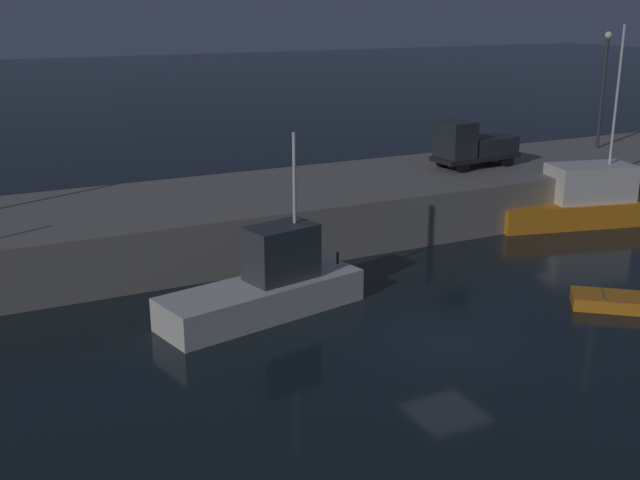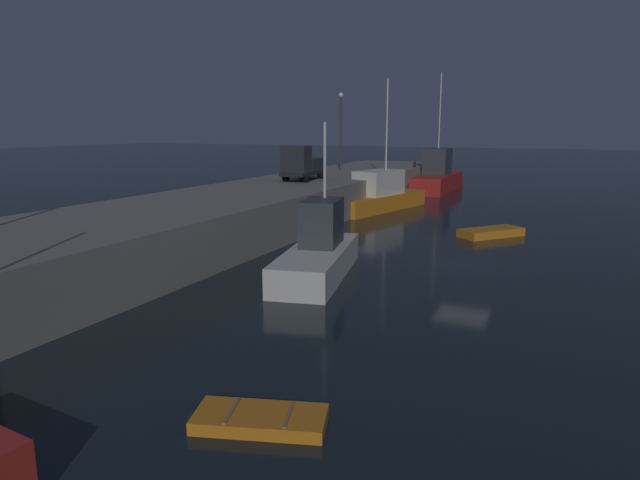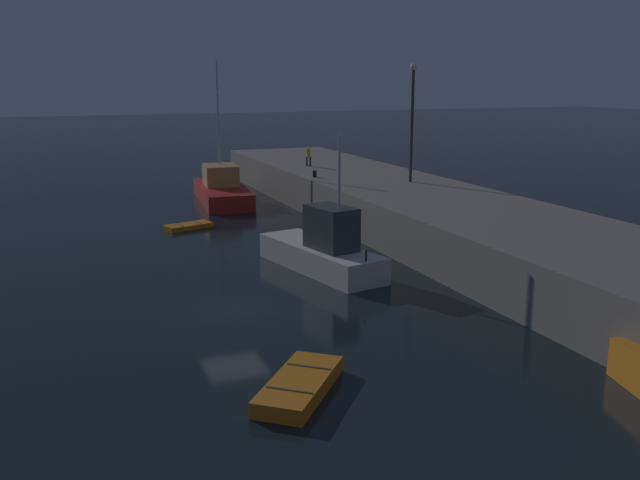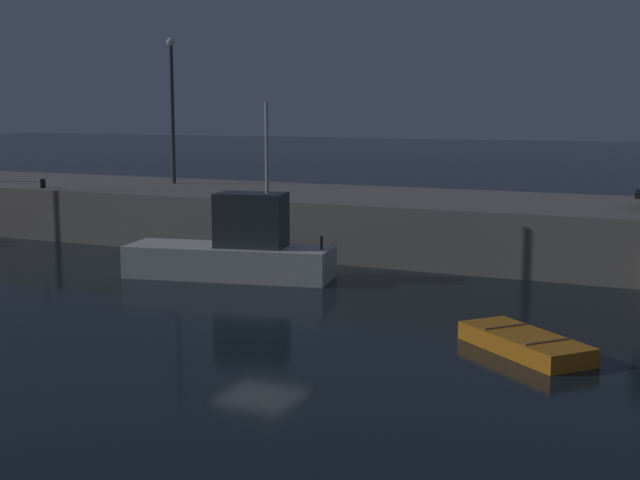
{
  "view_description": "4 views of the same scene",
  "coord_description": "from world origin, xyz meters",
  "px_view_note": "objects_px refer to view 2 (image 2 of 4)",
  "views": [
    {
      "loc": [
        -15.04,
        -19.86,
        11.38
      ],
      "look_at": [
        -1.33,
        7.21,
        2.12
      ],
      "focal_mm": 43.68,
      "sensor_mm": 36.0,
      "label": 1
    },
    {
      "loc": [
        -26.68,
        -4.48,
        6.6
      ],
      "look_at": [
        -3.39,
        6.11,
        1.41
      ],
      "focal_mm": 31.38,
      "sensor_mm": 36.0,
      "label": 2
    },
    {
      "loc": [
        26.93,
        -6.82,
        9.42
      ],
      "look_at": [
        -4.27,
        5.58,
        1.6
      ],
      "focal_mm": 39.36,
      "sensor_mm": 36.0,
      "label": 3
    },
    {
      "loc": [
        13.17,
        -23.52,
        6.59
      ],
      "look_at": [
        -2.08,
        8.86,
        1.22
      ],
      "focal_mm": 49.38,
      "sensor_mm": 36.0,
      "label": 4
    }
  ],
  "objects_px": {
    "dinghy_orange_near": "(491,232)",
    "rowboat_white_mid": "(260,419)",
    "fishing_boat_blue": "(378,195)",
    "utility_truck": "(302,164)",
    "fishing_trawler_red": "(318,252)",
    "fishing_boat_white": "(436,177)",
    "lamp_post_east": "(341,125)",
    "bollard_west": "(415,165)"
  },
  "relations": [
    {
      "from": "dinghy_orange_near",
      "to": "rowboat_white_mid",
      "type": "height_order",
      "value": "dinghy_orange_near"
    },
    {
      "from": "fishing_boat_blue",
      "to": "utility_truck",
      "type": "relative_size",
      "value": 2.08
    },
    {
      "from": "fishing_trawler_red",
      "to": "fishing_boat_white",
      "type": "height_order",
      "value": "fishing_boat_white"
    },
    {
      "from": "lamp_post_east",
      "to": "fishing_boat_white",
      "type": "bearing_deg",
      "value": -38.49
    },
    {
      "from": "fishing_boat_white",
      "to": "lamp_post_east",
      "type": "distance_m",
      "value": 12.73
    },
    {
      "from": "fishing_trawler_red",
      "to": "bollard_west",
      "type": "distance_m",
      "value": 33.91
    },
    {
      "from": "fishing_trawler_red",
      "to": "dinghy_orange_near",
      "type": "relative_size",
      "value": 2.03
    },
    {
      "from": "fishing_boat_blue",
      "to": "rowboat_white_mid",
      "type": "height_order",
      "value": "fishing_boat_blue"
    },
    {
      "from": "fishing_trawler_red",
      "to": "utility_truck",
      "type": "xyz_separation_m",
      "value": [
        16.13,
        8.75,
        2.73
      ]
    },
    {
      "from": "dinghy_orange_near",
      "to": "fishing_boat_blue",
      "type": "bearing_deg",
      "value": 51.76
    },
    {
      "from": "rowboat_white_mid",
      "to": "bollard_west",
      "type": "bearing_deg",
      "value": 10.9
    },
    {
      "from": "fishing_boat_blue",
      "to": "lamp_post_east",
      "type": "relative_size",
      "value": 1.52
    },
    {
      "from": "fishing_boat_white",
      "to": "fishing_trawler_red",
      "type": "bearing_deg",
      "value": -175.37
    },
    {
      "from": "rowboat_white_mid",
      "to": "bollard_west",
      "type": "relative_size",
      "value": 5.81
    },
    {
      "from": "fishing_trawler_red",
      "to": "utility_truck",
      "type": "bearing_deg",
      "value": 28.47
    },
    {
      "from": "fishing_trawler_red",
      "to": "utility_truck",
      "type": "distance_m",
      "value": 18.55
    },
    {
      "from": "lamp_post_east",
      "to": "utility_truck",
      "type": "height_order",
      "value": "lamp_post_east"
    },
    {
      "from": "bollard_west",
      "to": "fishing_boat_blue",
      "type": "bearing_deg",
      "value": -177.55
    },
    {
      "from": "fishing_trawler_red",
      "to": "bollard_west",
      "type": "xyz_separation_m",
      "value": [
        33.55,
        4.6,
        1.77
      ]
    },
    {
      "from": "fishing_boat_white",
      "to": "dinghy_orange_near",
      "type": "bearing_deg",
      "value": -159.48
    },
    {
      "from": "lamp_post_east",
      "to": "fishing_boat_blue",
      "type": "bearing_deg",
      "value": -137.73
    },
    {
      "from": "utility_truck",
      "to": "bollard_west",
      "type": "bearing_deg",
      "value": -13.39
    },
    {
      "from": "fishing_boat_blue",
      "to": "rowboat_white_mid",
      "type": "xyz_separation_m",
      "value": [
        -32.88,
        -8.3,
        -1.03
      ]
    },
    {
      "from": "rowboat_white_mid",
      "to": "lamp_post_east",
      "type": "distance_m",
      "value": 42.61
    },
    {
      "from": "rowboat_white_mid",
      "to": "bollard_west",
      "type": "height_order",
      "value": "bollard_west"
    },
    {
      "from": "fishing_trawler_red",
      "to": "lamp_post_east",
      "type": "height_order",
      "value": "lamp_post_east"
    },
    {
      "from": "rowboat_white_mid",
      "to": "utility_truck",
      "type": "bearing_deg",
      "value": 24.47
    },
    {
      "from": "fishing_boat_white",
      "to": "utility_truck",
      "type": "distance_m",
      "value": 20.97
    },
    {
      "from": "utility_truck",
      "to": "bollard_west",
      "type": "xyz_separation_m",
      "value": [
        17.42,
        -4.15,
        -0.96
      ]
    },
    {
      "from": "fishing_boat_blue",
      "to": "fishing_boat_white",
      "type": "relative_size",
      "value": 0.91
    },
    {
      "from": "rowboat_white_mid",
      "to": "utility_truck",
      "type": "relative_size",
      "value": 0.61
    },
    {
      "from": "utility_truck",
      "to": "fishing_trawler_red",
      "type": "bearing_deg",
      "value": -151.53
    },
    {
      "from": "fishing_boat_blue",
      "to": "bollard_west",
      "type": "xyz_separation_m",
      "value": [
        13.13,
        0.56,
        1.66
      ]
    },
    {
      "from": "fishing_boat_white",
      "to": "dinghy_orange_near",
      "type": "relative_size",
      "value": 2.9
    },
    {
      "from": "fishing_boat_blue",
      "to": "utility_truck",
      "type": "distance_m",
      "value": 6.89
    },
    {
      "from": "fishing_boat_white",
      "to": "utility_truck",
      "type": "bearing_deg",
      "value": 163.78
    },
    {
      "from": "fishing_trawler_red",
      "to": "dinghy_orange_near",
      "type": "height_order",
      "value": "fishing_trawler_red"
    },
    {
      "from": "dinghy_orange_near",
      "to": "utility_truck",
      "type": "bearing_deg",
      "value": 76.5
    },
    {
      "from": "lamp_post_east",
      "to": "bollard_west",
      "type": "height_order",
      "value": "lamp_post_east"
    },
    {
      "from": "utility_truck",
      "to": "bollard_west",
      "type": "distance_m",
      "value": 17.94
    },
    {
      "from": "fishing_boat_white",
      "to": "utility_truck",
      "type": "height_order",
      "value": "fishing_boat_white"
    },
    {
      "from": "lamp_post_east",
      "to": "rowboat_white_mid",
      "type": "bearing_deg",
      "value": -160.04
    }
  ]
}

